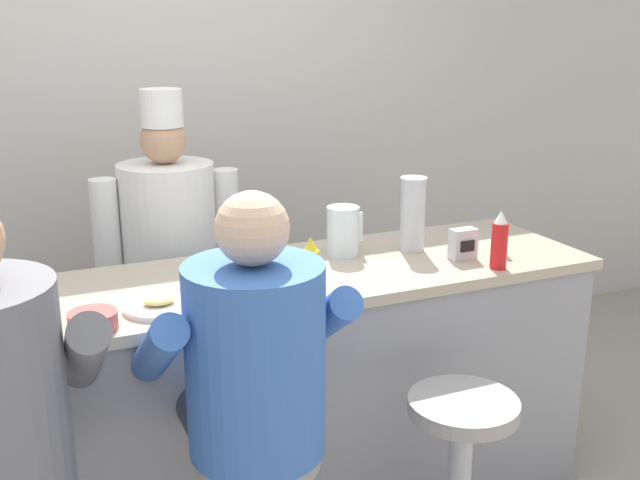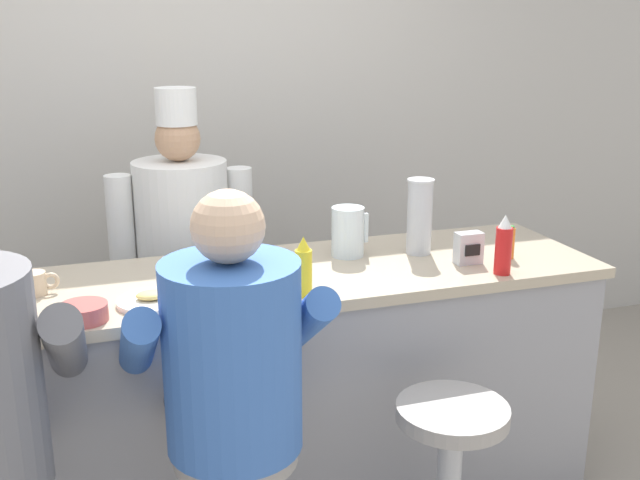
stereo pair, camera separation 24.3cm
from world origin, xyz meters
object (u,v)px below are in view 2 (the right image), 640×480
ketchup_bottle_red (504,246)px  coffee_mug_tan (35,283)px  hot_sauce_bottle_orange (510,243)px  cup_stack_steel (420,216)px  breakfast_plate (152,300)px  water_pitcher_clear (348,232)px  cook_in_whites_near (184,255)px  diner_seated_blue (231,370)px  cereal_bowl (84,313)px  mustard_bottle_yellow (304,268)px  empty_stool_round (449,470)px  napkin_dispenser_chrome (469,248)px

ketchup_bottle_red → coffee_mug_tan: (-1.60, 0.30, -0.06)m
ketchup_bottle_red → hot_sauce_bottle_orange: bearing=50.1°
hot_sauce_bottle_orange → cup_stack_steel: size_ratio=0.44×
breakfast_plate → water_pitcher_clear: bearing=20.3°
cook_in_whites_near → hot_sauce_bottle_orange: bearing=-34.5°
water_pitcher_clear → diner_seated_blue: size_ratio=0.13×
cereal_bowl → cup_stack_steel: 1.32m
mustard_bottle_yellow → empty_stool_round: size_ratio=0.29×
water_pitcher_clear → breakfast_plate: size_ratio=0.85×
mustard_bottle_yellow → empty_stool_round: (0.38, -0.36, -0.62)m
ketchup_bottle_red → water_pitcher_clear: ketchup_bottle_red is taller
cup_stack_steel → cereal_bowl: bearing=-166.1°
cereal_bowl → napkin_dispenser_chrome: (1.39, 0.13, 0.03)m
water_pitcher_clear → coffee_mug_tan: 1.15m
ketchup_bottle_red → cup_stack_steel: size_ratio=0.74×
cook_in_whites_near → coffee_mug_tan: bearing=-132.5°
napkin_dispenser_chrome → breakfast_plate: bearing=-177.3°
water_pitcher_clear → mustard_bottle_yellow: bearing=-128.5°
mustard_bottle_yellow → water_pitcher_clear: 0.47m
breakfast_plate → empty_stool_round: bearing=-26.8°
cereal_bowl → cook_in_whites_near: bearing=64.9°
cup_stack_steel → napkin_dispenser_chrome: cup_stack_steel is taller
empty_stool_round → cook_in_whites_near: bearing=116.8°
mustard_bottle_yellow → coffee_mug_tan: mustard_bottle_yellow is taller
diner_seated_blue → cup_stack_steel: bearing=35.8°
breakfast_plate → cereal_bowl: 0.23m
diner_seated_blue → ketchup_bottle_red: bearing=16.5°
breakfast_plate → cup_stack_steel: cup_stack_steel is taller
empty_stool_round → napkin_dispenser_chrome: bearing=57.9°
cup_stack_steel → cook_in_whites_near: cook_in_whites_near is taller
water_pitcher_clear → cook_in_whites_near: size_ratio=0.12×
hot_sauce_bottle_orange → coffee_mug_tan: (-1.72, 0.15, -0.02)m
breakfast_plate → cup_stack_steel: size_ratio=0.76×
coffee_mug_tan → cereal_bowl: bearing=-63.4°
mustard_bottle_yellow → hot_sauce_bottle_orange: bearing=9.0°
cereal_bowl → cup_stack_steel: size_ratio=0.49×
cook_in_whites_near → napkin_dispenser_chrome: bearing=-39.5°
mustard_bottle_yellow → cup_stack_steel: size_ratio=0.69×
diner_seated_blue → empty_stool_round: bearing=-2.6°
breakfast_plate → cook_in_whites_near: bearing=75.4°
ketchup_bottle_red → mustard_bottle_yellow: (-0.75, 0.01, -0.01)m
cup_stack_steel → napkin_dispenser_chrome: (0.12, -0.18, -0.09)m
empty_stool_round → breakfast_plate: bearing=153.2°
hot_sauce_bottle_orange → ketchup_bottle_red: bearing=-129.9°
cup_stack_steel → cook_in_whites_near: 1.07m
ketchup_bottle_red → water_pitcher_clear: bearing=140.1°
ketchup_bottle_red → water_pitcher_clear: 0.59m
diner_seated_blue → cook_in_whites_near: (0.05, 1.25, -0.04)m
empty_stool_round → cook_in_whites_near: size_ratio=0.44×
breakfast_plate → diner_seated_blue: diner_seated_blue is taller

